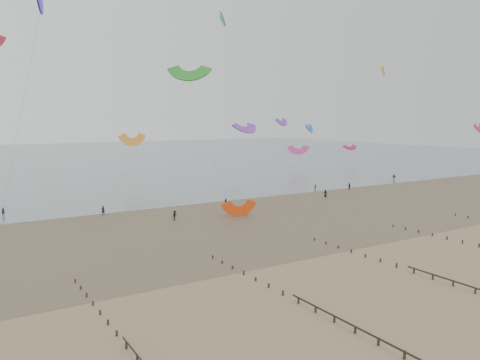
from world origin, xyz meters
The scene contains 6 objects.
ground centered at (0.00, 0.00, 0.00)m, with size 500.00×500.00×0.00m, color brown.
sea_and_shore centered at (-4.08, 34.40, 0.01)m, with size 500.00×665.00×0.03m.
kitesurfer_lead centered at (-18.49, 49.10, 0.93)m, with size 0.68×0.44×1.86m, color black.
kitesurfers centered at (26.74, 46.78, 0.89)m, with size 111.10×22.27×1.85m.
grounded_kite centered at (3.83, 34.07, 0.00)m, with size 6.06×3.18×4.62m, color #E13F0E, non-canonical shape.
kites_airborne centered at (-21.14, 81.79, 22.34)m, with size 264.55×111.16×43.46m.
Camera 1 is at (-43.15, -42.17, 18.67)m, focal length 35.00 mm.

